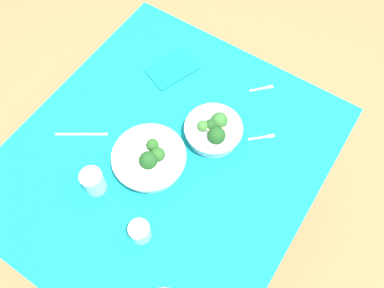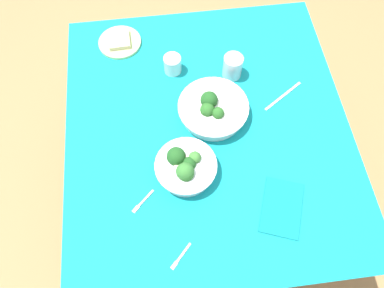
{
  "view_description": "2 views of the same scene",
  "coord_description": "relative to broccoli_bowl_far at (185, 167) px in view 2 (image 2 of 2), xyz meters",
  "views": [
    {
      "loc": [
        0.48,
        0.44,
        2.05
      ],
      "look_at": [
        -0.09,
        0.06,
        0.74
      ],
      "focal_mm": 36.49,
      "sensor_mm": 36.0,
      "label": 1
    },
    {
      "loc": [
        -0.69,
        0.15,
        1.98
      ],
      "look_at": [
        -0.07,
        0.07,
        0.74
      ],
      "focal_mm": 34.79,
      "sensor_mm": 36.0,
      "label": 2
    }
  ],
  "objects": [
    {
      "name": "ground_plane",
      "position": [
        0.18,
        -0.11,
        -0.77
      ],
      "size": [
        6.0,
        6.0,
        0.0
      ],
      "primitive_type": "plane",
      "color": "#9E7547"
    },
    {
      "name": "dining_table",
      "position": [
        0.18,
        -0.11,
        -0.15
      ],
      "size": [
        1.21,
        1.09,
        0.73
      ],
      "color": "teal",
      "rests_on": "ground_plane"
    },
    {
      "name": "broccoli_bowl_far",
      "position": [
        0.0,
        0.0,
        0.0
      ],
      "size": [
        0.22,
        0.22,
        0.11
      ],
      "color": "white",
      "rests_on": "dining_table"
    },
    {
      "name": "broccoli_bowl_near",
      "position": [
        0.23,
        -0.13,
        -0.0
      ],
      "size": [
        0.27,
        0.27,
        0.11
      ],
      "color": "white",
      "rests_on": "dining_table"
    },
    {
      "name": "bread_side_plate",
      "position": [
        0.64,
        0.21,
        -0.03
      ],
      "size": [
        0.18,
        0.18,
        0.03
      ],
      "color": "#B7D684",
      "rests_on": "dining_table"
    },
    {
      "name": "water_glass_center",
      "position": [
        0.41,
        -0.24,
        0.01
      ],
      "size": [
        0.08,
        0.08,
        0.1
      ],
      "primitive_type": "cylinder",
      "color": "silver",
      "rests_on": "dining_table"
    },
    {
      "name": "water_glass_side",
      "position": [
        0.46,
        -0.0,
        -0.0
      ],
      "size": [
        0.07,
        0.07,
        0.08
      ],
      "primitive_type": "cylinder",
      "color": "silver",
      "rests_on": "dining_table"
    },
    {
      "name": "fork_by_far_bowl",
      "position": [
        -0.3,
        0.05,
        -0.04
      ],
      "size": [
        0.08,
        0.08,
        0.0
      ],
      "rotation": [
        0.0,
        0.0,
        2.38
      ],
      "color": "#B7B7BC",
      "rests_on": "dining_table"
    },
    {
      "name": "fork_by_near_bowl",
      "position": [
        -0.1,
        0.16,
        -0.04
      ],
      "size": [
        0.08,
        0.08,
        0.0
      ],
      "rotation": [
        0.0,
        0.0,
        2.33
      ],
      "color": "#B7B7BC",
      "rests_on": "dining_table"
    },
    {
      "name": "table_knife_left",
      "position": [
        0.28,
        -0.43,
        -0.04
      ],
      "size": [
        0.12,
        0.17,
        0.0
      ],
      "primitive_type": "cube",
      "rotation": [
        0.0,
        0.0,
        2.15
      ],
      "color": "#B7B7BC",
      "rests_on": "dining_table"
    },
    {
      "name": "napkin_folded_upper",
      "position": [
        -0.18,
        -0.32,
        -0.04
      ],
      "size": [
        0.24,
        0.2,
        0.01
      ],
      "primitive_type": "cube",
      "rotation": [
        0.0,
        0.0,
        -0.36
      ],
      "color": "#0F777D",
      "rests_on": "dining_table"
    }
  ]
}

